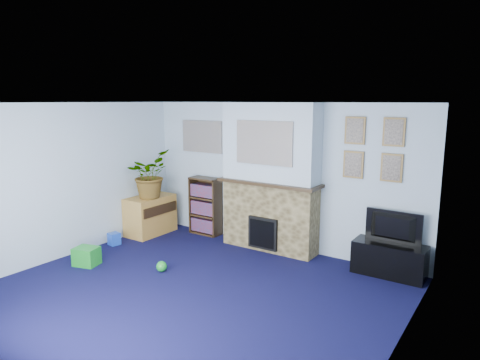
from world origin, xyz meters
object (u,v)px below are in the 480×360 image
Objects in this scene: sideboard at (150,215)px; tv_stand at (389,260)px; television at (392,228)px; bookshelf at (206,207)px.

tv_stand is at bearing 6.68° from sideboard.
television is 4.23m from sideboard.
bookshelf is 1.17× the size of sideboard.
sideboard is at bearing 8.91° from television.
television is 0.87× the size of sideboard.
bookshelf is (-3.34, 0.06, -0.19)m from television.
sideboard is at bearing -173.32° from tv_stand.
sideboard is (-4.19, -0.49, 0.12)m from tv_stand.
tv_stand is 1.09× the size of sideboard.
bookshelf reaches higher than television.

